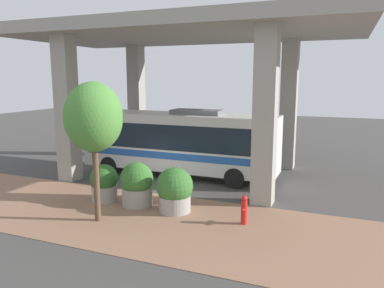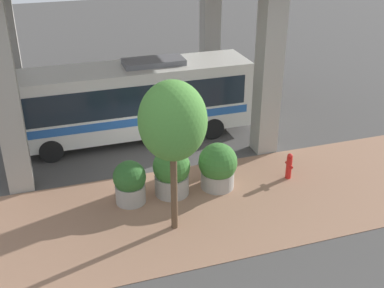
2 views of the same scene
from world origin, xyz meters
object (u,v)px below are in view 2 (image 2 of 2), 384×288
(planter_middle, at_px, (130,183))
(street_tree_near, at_px, (173,122))
(bus, at_px, (132,98))
(planter_front, at_px, (218,167))
(fire_hydrant, at_px, (289,166))
(planter_back, at_px, (172,172))

(planter_middle, distance_m, street_tree_near, 3.80)
(planter_middle, height_order, street_tree_near, street_tree_near)
(bus, relative_size, planter_front, 5.87)
(fire_hydrant, height_order, planter_middle, planter_middle)
(street_tree_near, bearing_deg, bus, -1.08)
(fire_hydrant, xyz_separation_m, street_tree_near, (-1.71, 5.17, 3.33))
(bus, xyz_separation_m, planter_front, (-5.22, -2.14, -1.09))
(street_tree_near, bearing_deg, planter_middle, 28.66)
(planter_back, bearing_deg, fire_hydrant, -94.31)
(planter_middle, bearing_deg, bus, -13.13)
(planter_middle, xyz_separation_m, street_tree_near, (-1.98, -1.08, 3.06))
(planter_front, xyz_separation_m, street_tree_near, (-1.97, 2.28, 2.99))
(bus, xyz_separation_m, street_tree_near, (-7.19, 0.14, 1.90))
(fire_hydrant, relative_size, planter_front, 0.60)
(planter_front, xyz_separation_m, planter_back, (0.09, 1.78, 0.02))
(planter_front, bearing_deg, planter_middle, 89.88)
(planter_middle, xyz_separation_m, planter_back, (0.09, -1.58, 0.09))
(bus, relative_size, fire_hydrant, 9.73)
(fire_hydrant, xyz_separation_m, planter_back, (0.35, 4.67, 0.36))
(bus, height_order, planter_middle, bus)
(planter_front, height_order, planter_back, planter_back)
(fire_hydrant, distance_m, street_tree_near, 6.38)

